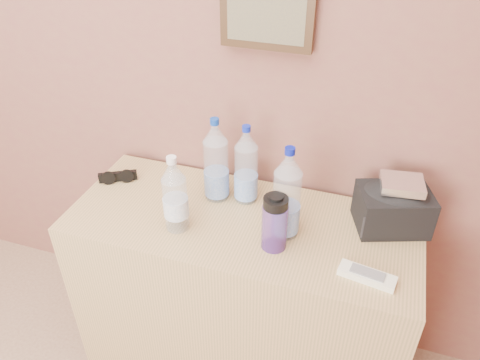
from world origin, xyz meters
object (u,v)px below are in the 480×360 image
at_px(nalgene_bottle, 275,222).
at_px(toiletry_bag, 393,207).
at_px(pet_large_b, 216,164).
at_px(pet_small, 175,198).
at_px(pet_large_d, 287,197).
at_px(dresser, 241,295).
at_px(ac_remote, 367,276).
at_px(sunglasses, 118,176).
at_px(pet_large_c, 246,168).
at_px(foil_packet, 402,184).

height_order(nalgene_bottle, toiletry_bag, nalgene_bottle).
distance_m(pet_large_b, pet_small, 0.21).
bearing_deg(nalgene_bottle, pet_small, -178.24).
bearing_deg(nalgene_bottle, pet_large_d, 77.13).
xyz_separation_m(dresser, nalgene_bottle, (0.14, -0.09, 0.48)).
distance_m(pet_small, toiletry_bag, 0.72).
distance_m(nalgene_bottle, ac_remote, 0.32).
bearing_deg(dresser, nalgene_bottle, -33.17).
relative_size(sunglasses, toiletry_bag, 0.63).
bearing_deg(pet_large_d, pet_large_b, 157.37).
distance_m(nalgene_bottle, sunglasses, 0.69).
height_order(pet_large_d, ac_remote, pet_large_d).
bearing_deg(pet_small, ac_remote, -3.70).
xyz_separation_m(pet_large_d, pet_small, (-0.35, -0.09, -0.02)).
bearing_deg(dresser, pet_large_d, -5.50).
distance_m(pet_large_c, nalgene_bottle, 0.27).
bearing_deg(pet_large_b, ac_remote, -23.35).
distance_m(pet_large_c, pet_large_d, 0.23).
bearing_deg(toiletry_bag, foil_packet, 3.65).
relative_size(pet_large_d, nalgene_bottle, 1.64).
distance_m(ac_remote, toiletry_bag, 0.28).
height_order(ac_remote, toiletry_bag, toiletry_bag).
relative_size(dresser, pet_large_c, 4.04).
relative_size(pet_large_c, toiletry_bag, 1.30).
xyz_separation_m(dresser, sunglasses, (-0.53, 0.08, 0.40)).
height_order(pet_large_d, nalgene_bottle, pet_large_d).
bearing_deg(toiletry_bag, pet_large_d, -175.68).
relative_size(ac_remote, toiletry_bag, 0.73).
height_order(pet_large_c, nalgene_bottle, pet_large_c).
bearing_deg(pet_large_d, dresser, 174.50).
bearing_deg(pet_small, pet_large_d, 13.70).
distance_m(pet_large_c, toiletry_bag, 0.51).
bearing_deg(foil_packet, ac_remote, -101.87).
height_order(pet_small, toiletry_bag, pet_small).
distance_m(pet_large_b, nalgene_bottle, 0.33).
bearing_deg(pet_small, toiletry_bag, 18.84).
height_order(nalgene_bottle, foil_packet, nalgene_bottle).
xyz_separation_m(pet_large_c, pet_large_d, (0.18, -0.14, 0.01)).
relative_size(pet_large_b, foil_packet, 2.38).
relative_size(pet_large_c, ac_remote, 1.78).
bearing_deg(nalgene_bottle, foil_packet, 32.31).
xyz_separation_m(ac_remote, toiletry_bag, (0.05, 0.27, 0.07)).
xyz_separation_m(dresser, pet_small, (-0.19, -0.10, 0.50)).
height_order(pet_small, foil_packet, pet_small).
bearing_deg(pet_large_d, pet_large_c, 142.35).
bearing_deg(foil_packet, sunglasses, -176.72).
height_order(pet_large_b, ac_remote, pet_large_b).
xyz_separation_m(pet_large_c, ac_remote, (0.46, -0.26, -0.12)).
distance_m(pet_small, ac_remote, 0.64).
bearing_deg(nalgene_bottle, pet_large_b, 144.08).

